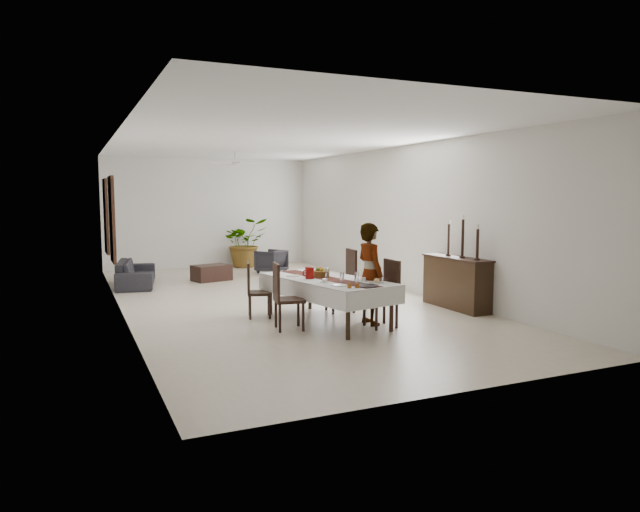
# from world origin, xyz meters

# --- Properties ---
(floor) EXTENTS (6.00, 12.00, 0.00)m
(floor) POSITION_xyz_m (0.00, 0.00, 0.00)
(floor) COLOR beige
(floor) RESTS_ON ground
(ceiling) EXTENTS (6.00, 12.00, 0.02)m
(ceiling) POSITION_xyz_m (0.00, 0.00, 3.20)
(ceiling) COLOR white
(ceiling) RESTS_ON wall_back
(wall_back) EXTENTS (6.00, 0.02, 3.20)m
(wall_back) POSITION_xyz_m (0.00, 6.00, 1.60)
(wall_back) COLOR silver
(wall_back) RESTS_ON floor
(wall_front) EXTENTS (6.00, 0.02, 3.20)m
(wall_front) POSITION_xyz_m (0.00, -6.00, 1.60)
(wall_front) COLOR silver
(wall_front) RESTS_ON floor
(wall_left) EXTENTS (0.02, 12.00, 3.20)m
(wall_left) POSITION_xyz_m (-3.00, 0.00, 1.60)
(wall_left) COLOR silver
(wall_left) RESTS_ON floor
(wall_right) EXTENTS (0.02, 12.00, 3.20)m
(wall_right) POSITION_xyz_m (3.00, 0.00, 1.60)
(wall_right) COLOR silver
(wall_right) RESTS_ON floor
(dining_table_top) EXTENTS (1.43, 2.49, 0.05)m
(dining_table_top) POSITION_xyz_m (0.06, -2.31, 0.71)
(dining_table_top) COLOR black
(dining_table_top) RESTS_ON table_leg_fl
(table_leg_fl) EXTENTS (0.08, 0.08, 0.68)m
(table_leg_fl) POSITION_xyz_m (-0.14, -3.49, 0.34)
(table_leg_fl) COLOR black
(table_leg_fl) RESTS_ON floor
(table_leg_fr) EXTENTS (0.08, 0.08, 0.68)m
(table_leg_fr) POSITION_xyz_m (0.70, -3.31, 0.34)
(table_leg_fr) COLOR black
(table_leg_fr) RESTS_ON floor
(table_leg_bl) EXTENTS (0.08, 0.08, 0.68)m
(table_leg_bl) POSITION_xyz_m (-0.59, -1.31, 0.34)
(table_leg_bl) COLOR black
(table_leg_bl) RESTS_ON floor
(table_leg_br) EXTENTS (0.08, 0.08, 0.68)m
(table_leg_br) POSITION_xyz_m (0.25, -1.14, 0.34)
(table_leg_br) COLOR black
(table_leg_br) RESTS_ON floor
(tablecloth_top) EXTENTS (1.64, 2.70, 0.01)m
(tablecloth_top) POSITION_xyz_m (0.06, -2.31, 0.74)
(tablecloth_top) COLOR silver
(tablecloth_top) RESTS_ON dining_table_top
(tablecloth_drape_left) EXTENTS (0.52, 2.46, 0.29)m
(tablecloth_drape_left) POSITION_xyz_m (-0.50, -2.43, 0.59)
(tablecloth_drape_left) COLOR white
(tablecloth_drape_left) RESTS_ON dining_table_top
(tablecloth_drape_right) EXTENTS (0.52, 2.46, 0.29)m
(tablecloth_drape_right) POSITION_xyz_m (0.61, -2.20, 0.59)
(tablecloth_drape_right) COLOR white
(tablecloth_drape_right) RESTS_ON dining_table_top
(tablecloth_drape_near) EXTENTS (1.13, 0.24, 0.29)m
(tablecloth_drape_near) POSITION_xyz_m (0.31, -3.54, 0.59)
(tablecloth_drape_near) COLOR silver
(tablecloth_drape_near) RESTS_ON dining_table_top
(tablecloth_drape_far) EXTENTS (1.13, 0.24, 0.29)m
(tablecloth_drape_far) POSITION_xyz_m (-0.20, -1.09, 0.59)
(tablecloth_drape_far) COLOR white
(tablecloth_drape_far) RESTS_ON dining_table_top
(table_runner) EXTENTS (0.83, 2.45, 0.00)m
(table_runner) POSITION_xyz_m (0.06, -2.31, 0.74)
(table_runner) COLOR maroon
(table_runner) RESTS_ON tablecloth_top
(red_pitcher) EXTENTS (0.17, 0.17, 0.19)m
(red_pitcher) POSITION_xyz_m (-0.21, -2.22, 0.84)
(red_pitcher) COLOR maroon
(red_pitcher) RESTS_ON tablecloth_top
(pitcher_handle) EXTENTS (0.12, 0.04, 0.12)m
(pitcher_handle) POSITION_xyz_m (-0.29, -2.24, 0.84)
(pitcher_handle) COLOR #940C0A
(pitcher_handle) RESTS_ON red_pitcher
(wine_glass_near) EXTENTS (0.07, 0.07, 0.17)m
(wine_glass_near) POSITION_xyz_m (0.30, -2.91, 0.82)
(wine_glass_near) COLOR silver
(wine_glass_near) RESTS_ON tablecloth_top
(wine_glass_mid) EXTENTS (0.07, 0.07, 0.17)m
(wine_glass_mid) POSITION_xyz_m (0.07, -2.86, 0.82)
(wine_glass_mid) COLOR silver
(wine_glass_mid) RESTS_ON tablecloth_top
(wine_glass_far) EXTENTS (0.07, 0.07, 0.17)m
(wine_glass_far) POSITION_xyz_m (0.09, -2.26, 0.82)
(wine_glass_far) COLOR silver
(wine_glass_far) RESTS_ON tablecloth_top
(teacup_right) EXTENTS (0.09, 0.09, 0.06)m
(teacup_right) POSITION_xyz_m (0.46, -2.83, 0.77)
(teacup_right) COLOR white
(teacup_right) RESTS_ON saucer_right
(saucer_right) EXTENTS (0.15, 0.15, 0.01)m
(saucer_right) POSITION_xyz_m (0.46, -2.83, 0.75)
(saucer_right) COLOR silver
(saucer_right) RESTS_ON tablecloth_top
(teacup_left) EXTENTS (0.09, 0.09, 0.06)m
(teacup_left) POSITION_xyz_m (-0.16, -2.71, 0.77)
(teacup_left) COLOR white
(teacup_left) RESTS_ON saucer_left
(saucer_left) EXTENTS (0.15, 0.15, 0.01)m
(saucer_left) POSITION_xyz_m (-0.16, -2.71, 0.75)
(saucer_left) COLOR white
(saucer_left) RESTS_ON tablecloth_top
(plate_near_right) EXTENTS (0.23, 0.23, 0.01)m
(plate_near_right) POSITION_xyz_m (0.55, -3.11, 0.75)
(plate_near_right) COLOR silver
(plate_near_right) RESTS_ON tablecloth_top
(bread_near_right) EXTENTS (0.09, 0.09, 0.09)m
(bread_near_right) POSITION_xyz_m (0.55, -3.11, 0.78)
(bread_near_right) COLOR tan
(bread_near_right) RESTS_ON plate_near_right
(plate_near_left) EXTENTS (0.23, 0.23, 0.01)m
(plate_near_left) POSITION_xyz_m (-0.08, -3.09, 0.75)
(plate_near_left) COLOR white
(plate_near_left) RESTS_ON tablecloth_top
(plate_far_left) EXTENTS (0.23, 0.23, 0.01)m
(plate_far_left) POSITION_xyz_m (-0.36, -1.85, 0.75)
(plate_far_left) COLOR white
(plate_far_left) RESTS_ON tablecloth_top
(serving_tray) EXTENTS (0.35, 0.35, 0.02)m
(serving_tray) POSITION_xyz_m (0.26, -3.32, 0.75)
(serving_tray) COLOR #3E3E43
(serving_tray) RESTS_ON tablecloth_top
(jam_jar_a) EXTENTS (0.06, 0.06, 0.07)m
(jam_jar_a) POSITION_xyz_m (0.06, -3.39, 0.78)
(jam_jar_a) COLOR brown
(jam_jar_a) RESTS_ON tablecloth_top
(jam_jar_b) EXTENTS (0.06, 0.06, 0.07)m
(jam_jar_b) POSITION_xyz_m (-0.05, -3.35, 0.78)
(jam_jar_b) COLOR brown
(jam_jar_b) RESTS_ON tablecloth_top
(fruit_basket) EXTENTS (0.29, 0.29, 0.10)m
(fruit_basket) POSITION_xyz_m (0.05, -2.07, 0.79)
(fruit_basket) COLOR brown
(fruit_basket) RESTS_ON tablecloth_top
(fruit_red) EXTENTS (0.09, 0.09, 0.09)m
(fruit_red) POSITION_xyz_m (0.08, -2.04, 0.86)
(fruit_red) COLOR #A51210
(fruit_red) RESTS_ON fruit_basket
(fruit_green) EXTENTS (0.08, 0.08, 0.08)m
(fruit_green) POSITION_xyz_m (0.01, -2.04, 0.86)
(fruit_green) COLOR olive
(fruit_green) RESTS_ON fruit_basket
(fruit_yellow) EXTENTS (0.08, 0.08, 0.08)m
(fruit_yellow) POSITION_xyz_m (0.06, -2.11, 0.86)
(fruit_yellow) COLOR gold
(fruit_yellow) RESTS_ON fruit_basket
(chair_right_near_seat) EXTENTS (0.47, 0.47, 0.05)m
(chair_right_near_seat) POSITION_xyz_m (0.71, -2.96, 0.48)
(chair_right_near_seat) COLOR black
(chair_right_near_seat) RESTS_ON chair_right_near_leg_fl
(chair_right_near_leg_fl) EXTENTS (0.05, 0.05, 0.45)m
(chair_right_near_leg_fl) POSITION_xyz_m (0.90, -3.14, 0.23)
(chair_right_near_leg_fl) COLOR black
(chair_right_near_leg_fl) RESTS_ON floor
(chair_right_near_leg_fr) EXTENTS (0.05, 0.05, 0.45)m
(chair_right_near_leg_fr) POSITION_xyz_m (0.89, -2.77, 0.23)
(chair_right_near_leg_fr) COLOR black
(chair_right_near_leg_fr) RESTS_ON floor
(chair_right_near_leg_bl) EXTENTS (0.05, 0.05, 0.45)m
(chair_right_near_leg_bl) POSITION_xyz_m (0.53, -3.16, 0.23)
(chair_right_near_leg_bl) COLOR black
(chair_right_near_leg_bl) RESTS_ON floor
(chair_right_near_leg_br) EXTENTS (0.05, 0.05, 0.45)m
(chair_right_near_leg_br) POSITION_xyz_m (0.52, -2.78, 0.23)
(chair_right_near_leg_br) COLOR black
(chair_right_near_leg_br) RESTS_ON floor
(chair_right_near_back) EXTENTS (0.05, 0.46, 0.58)m
(chair_right_near_back) POSITION_xyz_m (0.92, -2.96, 0.79)
(chair_right_near_back) COLOR black
(chair_right_near_back) RESTS_ON chair_right_near_seat
(chair_right_far_seat) EXTENTS (0.53, 0.53, 0.05)m
(chair_right_far_seat) POSITION_xyz_m (0.65, -1.58, 0.50)
(chair_right_far_seat) COLOR black
(chair_right_far_seat) RESTS_ON chair_right_far_leg_fl
(chair_right_far_leg_fl) EXTENTS (0.05, 0.05, 0.48)m
(chair_right_far_leg_fl) POSITION_xyz_m (0.83, -1.80, 0.24)
(chair_right_far_leg_fl) COLOR black
(chair_right_far_leg_fl) RESTS_ON floor
(chair_right_far_leg_fr) EXTENTS (0.05, 0.05, 0.48)m
(chair_right_far_leg_fr) POSITION_xyz_m (0.87, -1.41, 0.24)
(chair_right_far_leg_fr) COLOR black
(chair_right_far_leg_fr) RESTS_ON floor
(chair_right_far_leg_bl) EXTENTS (0.05, 0.05, 0.48)m
(chair_right_far_leg_bl) POSITION_xyz_m (0.44, -1.76, 0.24)
(chair_right_far_leg_bl) COLOR black
(chair_right_far_leg_bl) RESTS_ON floor
(chair_right_far_leg_br) EXTENTS (0.05, 0.05, 0.48)m
(chair_right_far_leg_br) POSITION_xyz_m (0.48, -1.37, 0.24)
(chair_right_far_leg_br) COLOR black
(chair_right_far_leg_br) RESTS_ON floor
(chair_right_far_back) EXTENTS (0.10, 0.48, 0.61)m
(chair_right_far_back) POSITION_xyz_m (0.87, -1.61, 0.83)
(chair_right_far_back) COLOR black
(chair_right_far_back) RESTS_ON chair_right_far_seat
(chair_left_near_seat) EXTENTS (0.52, 0.52, 0.05)m
(chair_left_near_seat) POSITION_xyz_m (-0.69, -2.53, 0.47)
(chair_left_near_seat) COLOR black
(chair_left_near_seat) RESTS_ON chair_left_near_leg_fl
(chair_left_near_leg_fl) EXTENTS (0.05, 0.05, 0.44)m
(chair_left_near_leg_fl) POSITION_xyz_m (-0.84, -2.32, 0.22)
(chair_left_near_leg_fl) COLOR black
(chair_left_near_leg_fl) RESTS_ON floor
(chair_left_near_leg_fr) EXTENTS (0.05, 0.05, 0.44)m
(chair_left_near_leg_fr) POSITION_xyz_m (-0.90, -2.68, 0.22)
(chair_left_near_leg_fr) COLOR black
(chair_left_near_leg_fr) RESTS_ON floor
(chair_left_near_leg_bl) EXTENTS (0.05, 0.05, 0.44)m
(chair_left_near_leg_bl) POSITION_xyz_m (-0.48, -2.38, 0.22)
(chair_left_near_leg_bl) COLOR black
(chair_left_near_leg_bl) RESTS_ON floor
(chair_left_near_leg_br) EXTENTS (0.05, 0.05, 0.44)m
(chair_left_near_leg_br) POSITION_xyz_m (-0.54, -2.74, 0.22)
(chair_left_near_leg_br) COLOR black
(chair_left_near_leg_br) RESTS_ON floor
(chair_left_near_back) EXTENTS (0.12, 0.45, 0.57)m
(chair_left_near_back) POSITION_xyz_m (-0.89, -2.49, 0.77)
(chair_left_near_back) COLOR black
(chair_left_near_back) RESTS_ON chair_left_near_seat
(chair_left_far_seat) EXTENTS (0.50, 0.50, 0.05)m
(chair_left_far_seat) POSITION_xyz_m (-0.84, -1.47, 0.43)
(chair_left_far_seat) COLOR black
(chair_left_far_seat) RESTS_ON chair_left_far_leg_fl
(chair_left_far_leg_fl) EXTENTS (0.05, 0.05, 0.40)m
(chair_left_far_leg_fl) POSITION_xyz_m (-0.96, -1.27, 0.20)
(chair_left_far_leg_fl) COLOR black
(chair_left_far_leg_fl) RESTS_ON floor
(chair_left_far_leg_fr) EXTENTS (0.05, 0.05, 0.40)m
(chair_left_far_leg_fr) POSITION_xyz_m (-1.05, -1.59, 0.20)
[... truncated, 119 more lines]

